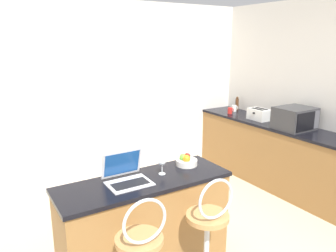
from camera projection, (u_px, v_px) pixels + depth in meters
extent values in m
cube|color=silver|center=(100.00, 96.00, 4.61)|extent=(12.00, 0.06, 2.60)
cube|color=olive|center=(146.00, 230.00, 2.88)|extent=(1.46, 0.49, 0.88)
cube|color=black|center=(145.00, 182.00, 2.76)|extent=(1.49, 0.52, 0.03)
cube|color=olive|center=(291.00, 162.00, 4.50)|extent=(0.56, 3.27, 0.88)
cube|color=black|center=(294.00, 130.00, 4.39)|extent=(0.59, 3.30, 0.03)
cylinder|color=#B7844C|center=(139.00, 240.00, 2.26)|extent=(0.34, 0.34, 0.04)
torus|color=silver|center=(145.00, 221.00, 2.13)|extent=(0.32, 0.02, 0.32)
cylinder|color=#B7844C|center=(207.00, 217.00, 2.56)|extent=(0.34, 0.34, 0.04)
torus|color=silver|center=(216.00, 199.00, 2.43)|extent=(0.32, 0.02, 0.32)
cube|color=silver|center=(129.00, 184.00, 2.67)|extent=(0.35, 0.26, 0.01)
cube|color=black|center=(130.00, 184.00, 2.65)|extent=(0.30, 0.14, 0.00)
cube|color=silver|center=(122.00, 163.00, 2.75)|extent=(0.35, 0.08, 0.24)
cube|color=#19478C|center=(122.00, 163.00, 2.75)|extent=(0.31, 0.06, 0.20)
cube|color=#2D2D30|center=(295.00, 118.00, 4.32)|extent=(0.48, 0.40, 0.29)
cube|color=black|center=(306.00, 122.00, 4.13)|extent=(0.34, 0.01, 0.23)
cube|color=#4C4C51|center=(316.00, 120.00, 4.24)|extent=(0.10, 0.01, 0.23)
cube|color=silver|center=(259.00, 114.00, 4.84)|extent=(0.21, 0.31, 0.16)
cube|color=black|center=(258.00, 109.00, 4.80)|extent=(0.05, 0.22, 0.00)
cube|color=black|center=(262.00, 108.00, 4.84)|extent=(0.05, 0.22, 0.00)
cube|color=black|center=(254.00, 113.00, 4.77)|extent=(0.02, 0.02, 0.02)
cylinder|color=silver|center=(162.00, 174.00, 2.88)|extent=(0.06, 0.06, 0.00)
cylinder|color=silver|center=(162.00, 169.00, 2.86)|extent=(0.01, 0.01, 0.08)
sphere|color=silver|center=(162.00, 162.00, 2.85)|extent=(0.07, 0.07, 0.07)
cylinder|color=white|center=(234.00, 108.00, 5.43)|extent=(0.08, 0.08, 0.10)
torus|color=white|center=(236.00, 108.00, 5.46)|extent=(0.01, 0.06, 0.06)
cylinder|color=#4C2D19|center=(237.00, 104.00, 5.54)|extent=(0.06, 0.06, 0.19)
sphere|color=#4C2D19|center=(237.00, 98.00, 5.51)|extent=(0.04, 0.04, 0.04)
cylinder|color=red|center=(230.00, 111.00, 5.26)|extent=(0.07, 0.07, 0.10)
torus|color=red|center=(232.00, 110.00, 5.28)|extent=(0.01, 0.06, 0.06)
cylinder|color=silver|center=(187.00, 162.00, 3.08)|extent=(0.20, 0.20, 0.05)
sphere|color=red|center=(187.00, 156.00, 3.10)|extent=(0.06, 0.06, 0.06)
sphere|color=orange|center=(187.00, 159.00, 3.03)|extent=(0.07, 0.07, 0.07)
sphere|color=#66B233|center=(183.00, 157.00, 3.07)|extent=(0.07, 0.07, 0.07)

